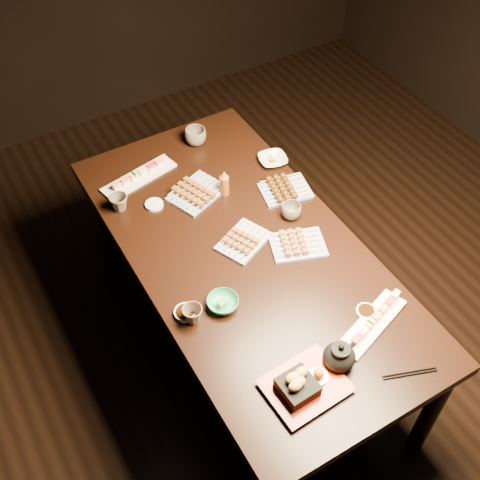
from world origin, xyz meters
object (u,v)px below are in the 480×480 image
object	(u,v)px
yakitori_plate_right	(298,242)
condiment_bottle	(224,183)
yakitori_plate_left	(197,190)
tempura_tray	(306,381)
edamame_bowl_cream	(273,160)
teacup_far_right	(196,136)
teacup_far_left	(119,203)
dining_table	(245,303)
sushi_platter_far	(139,175)
teapot	(340,355)
teacup_near_left	(193,315)
yakitori_plate_center	(243,238)
edamame_bowl_green	(223,303)
teacup_mid_right	(291,211)
sushi_platter_near	(373,321)

from	to	relation	value
yakitori_plate_right	condiment_bottle	size ratio (longest dim) A/B	1.70
yakitori_plate_left	tempura_tray	xyz separation A→B (m)	(-0.13, -1.06, 0.02)
edamame_bowl_cream	tempura_tray	bearing A→B (deg)	-116.98
teacup_far_right	teacup_far_left	bearing A→B (deg)	-154.84
edamame_bowl_cream	condiment_bottle	distance (m)	0.32
dining_table	yakitori_plate_left	world-z (taller)	yakitori_plate_left
sushi_platter_far	teacup_far_left	world-z (taller)	teacup_far_left
tempura_tray	teacup_far_left	bearing A→B (deg)	97.70
yakitori_plate_left	teapot	world-z (taller)	teapot
teacup_near_left	teacup_far_right	size ratio (longest dim) A/B	0.73
yakitori_plate_right	tempura_tray	world-z (taller)	tempura_tray
yakitori_plate_center	tempura_tray	world-z (taller)	tempura_tray
yakitori_plate_center	teacup_far_right	world-z (taller)	teacup_far_right
sushi_platter_far	yakitori_plate_left	bearing A→B (deg)	116.11
edamame_bowl_green	teacup_near_left	world-z (taller)	teacup_near_left
edamame_bowl_green	edamame_bowl_cream	xyz separation A→B (m)	(0.62, 0.62, -0.00)
dining_table	yakitori_plate_right	bearing A→B (deg)	-19.81
yakitori_plate_right	edamame_bowl_green	bearing A→B (deg)	-145.87
yakitori_plate_right	teacup_near_left	xyz separation A→B (m)	(-0.55, -0.11, 0.01)
condiment_bottle	teacup_far_right	bearing A→B (deg)	82.04
teacup_mid_right	teacup_near_left	bearing A→B (deg)	-156.64
sushi_platter_near	teacup_far_right	distance (m)	1.30
yakitori_plate_left	condiment_bottle	world-z (taller)	condiment_bottle
yakitori_plate_right	teacup_far_left	xyz separation A→B (m)	(-0.56, 0.59, 0.01)
yakitori_plate_center	edamame_bowl_green	distance (m)	0.34
yakitori_plate_center	yakitori_plate_right	distance (m)	0.23
dining_table	sushi_platter_far	xyz separation A→B (m)	(-0.20, 0.64, 0.40)
sushi_platter_near	condiment_bottle	size ratio (longest dim) A/B	2.61
yakitori_plate_left	edamame_bowl_cream	size ratio (longest dim) A/B	1.81
teacup_near_left	teacup_far_left	world-z (taller)	teacup_far_left
edamame_bowl_green	tempura_tray	size ratio (longest dim) A/B	0.45
sushi_platter_far	teapot	distance (m)	1.29
sushi_platter_near	tempura_tray	xyz separation A→B (m)	(-0.37, -0.09, 0.03)
condiment_bottle	yakitori_plate_left	bearing A→B (deg)	153.46
tempura_tray	teacup_mid_right	size ratio (longest dim) A/B	3.12
yakitori_plate_center	yakitori_plate_left	size ratio (longest dim) A/B	0.89
teapot	sushi_platter_far	bearing A→B (deg)	89.77
yakitori_plate_center	edamame_bowl_green	xyz separation A→B (m)	(-0.24, -0.24, -0.01)
teacup_far_left	teacup_far_right	xyz separation A→B (m)	(0.51, 0.24, 0.00)
sushi_platter_near	tempura_tray	world-z (taller)	tempura_tray
teacup_near_left	sushi_platter_far	bearing A→B (deg)	79.98
dining_table	teacup_far_right	xyz separation A→B (m)	(0.15, 0.74, 0.42)
yakitori_plate_center	condiment_bottle	world-z (taller)	condiment_bottle
edamame_bowl_green	teacup_far_right	size ratio (longest dim) A/B	1.17
sushi_platter_near	teapot	bearing A→B (deg)	179.79
teacup_near_left	teacup_far_right	distance (m)	1.06
yakitori_plate_left	teacup_near_left	world-z (taller)	teacup_near_left
yakitori_plate_center	edamame_bowl_cream	world-z (taller)	yakitori_plate_center
teacup_far_right	teapot	size ratio (longest dim) A/B	0.77
sushi_platter_near	teapot	distance (m)	0.23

